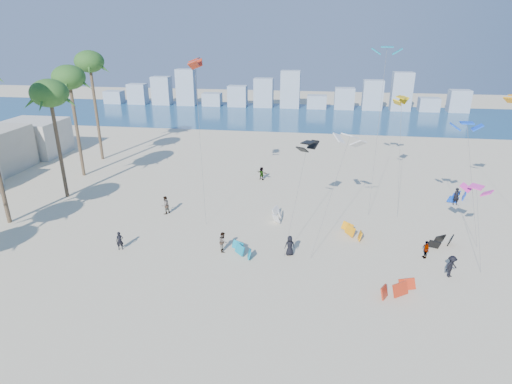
# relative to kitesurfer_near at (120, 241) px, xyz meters

# --- Properties ---
(ground) EXTENTS (220.00, 220.00, 0.00)m
(ground) POSITION_rel_kitesurfer_near_xyz_m (8.09, -12.50, -0.81)
(ground) COLOR beige
(ground) RESTS_ON ground
(ocean) EXTENTS (220.00, 220.00, 0.00)m
(ocean) POSITION_rel_kitesurfer_near_xyz_m (8.09, 59.50, -0.80)
(ocean) COLOR navy
(ocean) RESTS_ON ground
(kitesurfer_near) EXTENTS (0.69, 0.57, 1.61)m
(kitesurfer_near) POSITION_rel_kitesurfer_near_xyz_m (0.00, 0.00, 0.00)
(kitesurfer_near) COLOR black
(kitesurfer_near) RESTS_ON ground
(kitesurfer_mid) EXTENTS (0.88, 1.00, 1.72)m
(kitesurfer_mid) POSITION_rel_kitesurfer_near_xyz_m (8.67, 1.03, 0.05)
(kitesurfer_mid) COLOR gray
(kitesurfer_mid) RESTS_ON ground
(kitesurfers_far) EXTENTS (30.54, 20.69, 1.89)m
(kitesurfers_far) POSITION_rel_kitesurfer_near_xyz_m (16.14, 7.34, 0.07)
(kitesurfers_far) COLOR black
(kitesurfers_far) RESTS_ON ground
(grounded_kites) EXTENTS (23.85, 21.89, 1.00)m
(grounded_kites) POSITION_rel_kitesurfer_near_xyz_m (21.05, 4.88, -0.35)
(grounded_kites) COLOR #0D86A6
(grounded_kites) RESTS_ON ground
(flying_kites) EXTENTS (32.37, 16.86, 16.26)m
(flying_kites) POSITION_rel_kitesurfer_near_xyz_m (20.64, 10.02, 10.22)
(flying_kites) COLOR black
(flying_kites) RESTS_ON ground
(distant_skyline) EXTENTS (85.00, 3.00, 8.40)m
(distant_skyline) POSITION_rel_kitesurfer_near_xyz_m (6.91, 69.50, 2.28)
(distant_skyline) COLOR #9EADBF
(distant_skyline) RESTS_ON ground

